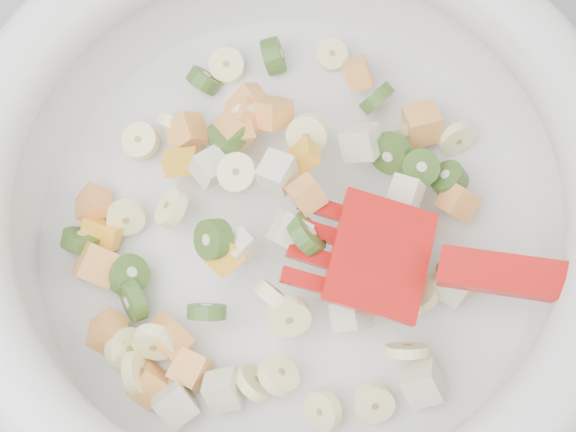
{
  "coord_description": "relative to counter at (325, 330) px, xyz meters",
  "views": [
    {
      "loc": [
        -0.02,
        1.2,
        1.46
      ],
      "look_at": [
        -0.04,
        1.4,
        0.95
      ],
      "focal_mm": 55.0,
      "sensor_mm": 36.0,
      "label": 1
    }
  ],
  "objects": [
    {
      "name": "counter",
      "position": [
        0.0,
        0.0,
        0.0
      ],
      "size": [
        2.0,
        0.6,
        0.9
      ],
      "primitive_type": "cube",
      "color": "gray",
      "rests_on": "ground"
    },
    {
      "name": "mixing_bowl",
      "position": [
        -0.04,
        -0.05,
        0.51
      ],
      "size": [
        0.52,
        0.42,
        0.13
      ],
      "color": "silver",
      "rests_on": "counter"
    }
  ]
}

